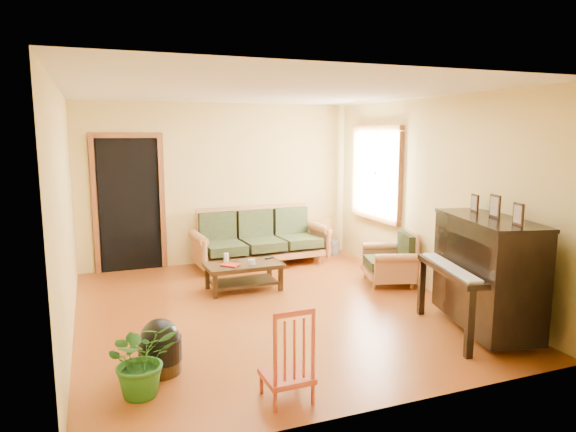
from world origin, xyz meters
name	(u,v)px	position (x,y,z in m)	size (l,w,h in m)	color
floor	(271,308)	(0.00, 0.00, 0.00)	(5.00, 5.00, 0.00)	#692D0D
doorway	(129,205)	(-1.45, 2.48, 1.02)	(1.08, 0.16, 2.05)	black
window	(376,173)	(2.21, 1.30, 1.50)	(0.12, 1.36, 1.46)	white
sofa	(262,237)	(0.55, 2.04, 0.46)	(2.16, 0.90, 0.92)	#A4683C
coffee_table	(244,277)	(-0.11, 0.84, 0.19)	(1.02, 0.56, 0.37)	black
armchair	(388,257)	(1.91, 0.40, 0.39)	(0.74, 0.77, 0.77)	#A4683C
piano	(486,276)	(1.89, -1.53, 0.63)	(0.83, 1.42, 1.25)	black
footstool	(160,353)	(-1.49, -1.25, 0.18)	(0.39, 0.39, 0.37)	black
red_chair	(287,352)	(-0.60, -2.09, 0.40)	(0.37, 0.41, 0.80)	maroon
leaning_frame	(317,237)	(1.67, 2.33, 0.32)	(0.49, 0.11, 0.65)	#C28E40
ceramic_crock	(334,247)	(1.98, 2.29, 0.12)	(0.19, 0.19, 0.23)	#304392
potted_plant	(142,358)	(-1.68, -1.61, 0.32)	(0.57, 0.50, 0.63)	#215A19
book	(227,267)	(-0.36, 0.72, 0.38)	(0.17, 0.23, 0.02)	maroon
candle	(226,257)	(-0.29, 1.04, 0.43)	(0.07, 0.07, 0.12)	silver
glass_jar	(252,262)	(-0.01, 0.76, 0.40)	(0.09, 0.09, 0.06)	silver
remote	(269,258)	(0.31, 0.97, 0.38)	(0.14, 0.04, 0.01)	black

